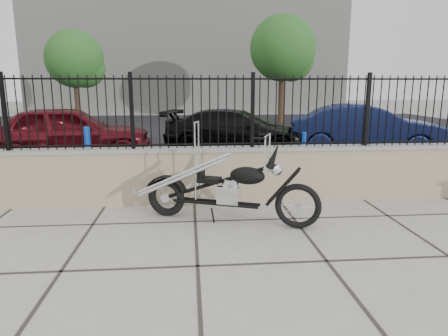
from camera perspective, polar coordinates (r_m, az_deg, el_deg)
ground_plane at (r=4.65m, az=-3.79°, el=-13.84°), size 90.00×90.00×0.00m
parking_lot at (r=16.81m, az=-4.75°, el=4.99°), size 30.00×30.00×0.00m
retaining_wall at (r=6.86m, az=-4.31°, el=-1.06°), size 14.00×0.36×0.96m
iron_fence at (r=6.70m, az=-4.46°, el=7.97°), size 14.00×0.08×1.20m
background_building at (r=30.75m, az=-5.05°, el=15.58°), size 22.00×6.00×8.00m
chopper_motorcycle at (r=5.82m, az=0.26°, el=-0.61°), size 2.51×1.32×1.51m
car_red at (r=11.56m, az=-21.33°, el=4.76°), size 4.57×2.44×1.48m
car_black at (r=12.03m, az=1.83°, el=5.32°), size 4.71×2.97×1.27m
car_blue at (r=12.35m, az=19.67°, el=5.22°), size 4.64×2.64×1.45m
bollard_a at (r=9.36m, az=-18.85°, el=2.25°), size 0.17×0.17×1.10m
bollard_b at (r=9.91m, az=11.30°, el=2.52°), size 0.11×0.11×0.88m
tree_left at (r=21.90m, az=-20.63°, el=14.73°), size 2.85×2.85×4.81m
tree_right at (r=21.37m, az=8.40°, el=17.00°), size 3.35×3.35×5.65m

